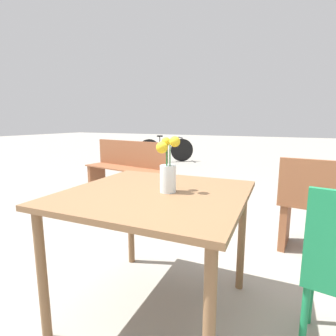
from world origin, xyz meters
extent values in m
plane|color=gray|center=(0.00, 0.00, 0.00)|extent=(40.00, 40.00, 0.00)
cube|color=brown|center=(0.00, 0.00, 0.74)|extent=(1.03, 1.02, 0.03)
cylinder|color=brown|center=(-0.42, -0.45, 0.36)|extent=(0.05, 0.05, 0.73)
cylinder|color=brown|center=(0.45, -0.41, 0.36)|extent=(0.05, 0.05, 0.73)
cylinder|color=brown|center=(-0.45, 0.41, 0.36)|extent=(0.05, 0.05, 0.73)
cylinder|color=brown|center=(0.42, 0.45, 0.36)|extent=(0.05, 0.05, 0.73)
cylinder|color=silver|center=(0.07, 0.02, 0.83)|extent=(0.09, 0.09, 0.15)
cylinder|color=silver|center=(0.07, 0.02, 0.80)|extent=(0.08, 0.08, 0.08)
cylinder|color=#337038|center=(0.08, 0.02, 0.90)|extent=(0.01, 0.01, 0.26)
sphere|color=yellow|center=(0.11, 0.02, 1.04)|extent=(0.06, 0.06, 0.06)
cylinder|color=#337038|center=(0.06, 0.04, 0.89)|extent=(0.01, 0.01, 0.25)
sphere|color=yellow|center=(0.04, 0.06, 1.04)|extent=(0.05, 0.05, 0.05)
cylinder|color=#337038|center=(0.07, 0.01, 0.88)|extent=(0.01, 0.01, 0.22)
sphere|color=yellow|center=(0.05, -0.01, 1.01)|extent=(0.06, 0.06, 0.06)
cylinder|color=#197A47|center=(0.84, 0.29, 0.21)|extent=(0.03, 0.03, 0.43)
cylinder|color=#197A47|center=(0.79, -0.04, 0.21)|extent=(0.03, 0.03, 0.43)
cube|color=brown|center=(0.67, 1.28, 0.21)|extent=(0.09, 0.33, 0.43)
cube|color=brown|center=(-1.64, 2.01, 0.44)|extent=(1.45, 0.59, 0.02)
cube|color=brown|center=(-1.61, 2.16, 0.65)|extent=(1.40, 0.27, 0.40)
cube|color=brown|center=(-1.00, 1.90, 0.21)|extent=(0.11, 0.33, 0.43)
cube|color=brown|center=(-2.28, 2.12, 0.21)|extent=(0.11, 0.33, 0.43)
cylinder|color=black|center=(-3.00, 5.18, 0.33)|extent=(0.56, 0.41, 0.66)
cylinder|color=black|center=(-2.23, 5.73, 0.33)|extent=(0.56, 0.41, 0.66)
cube|color=black|center=(-2.62, 5.45, 0.54)|extent=(0.72, 0.52, 0.03)
cylinder|color=black|center=(-2.76, 5.35, 0.64)|extent=(0.02, 0.02, 0.20)
cube|color=black|center=(-2.76, 5.35, 0.74)|extent=(0.17, 0.14, 0.04)
cube|color=black|center=(-2.27, 5.70, 0.69)|extent=(0.29, 0.38, 0.02)
camera|label=1|loc=(0.69, -1.27, 1.15)|focal=28.00mm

